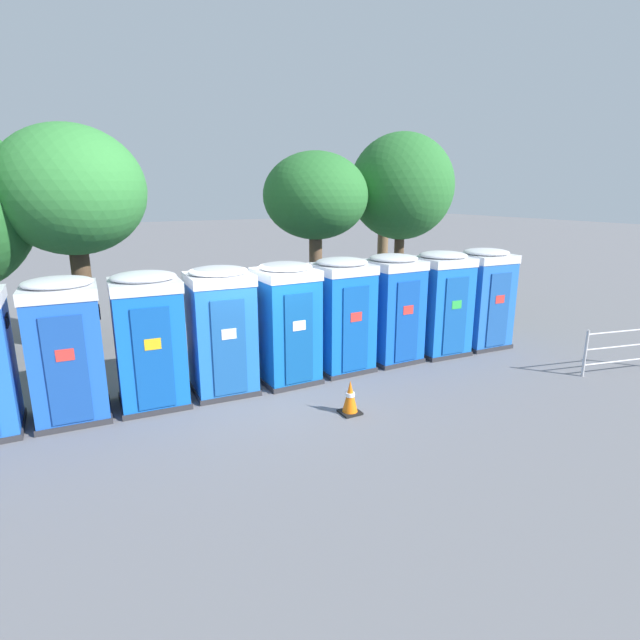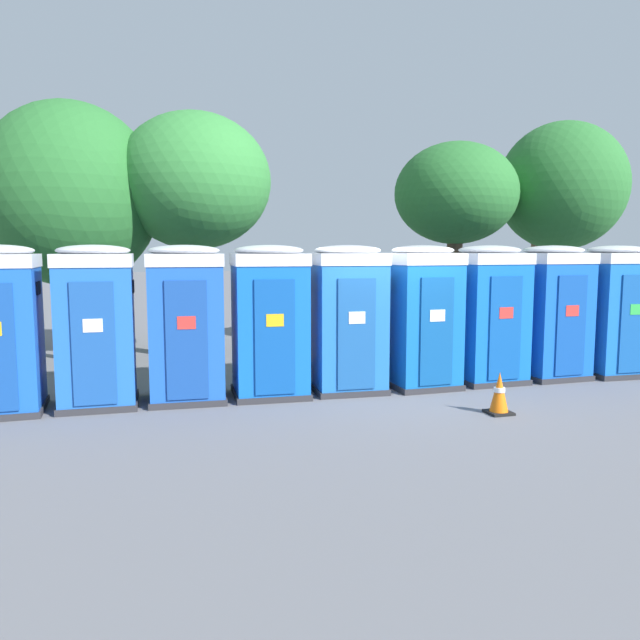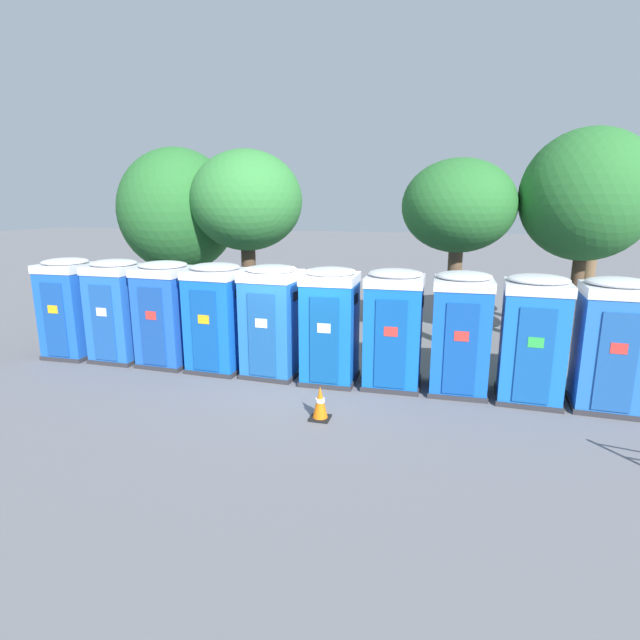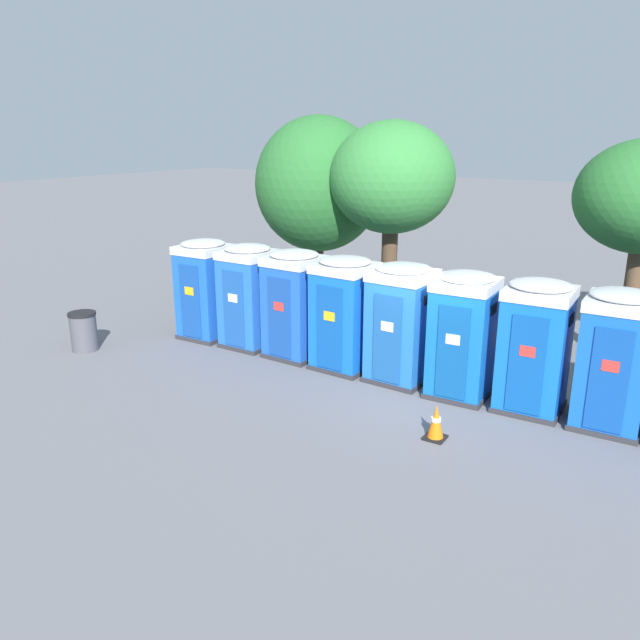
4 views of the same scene
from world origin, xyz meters
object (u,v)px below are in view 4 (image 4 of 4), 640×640
Objects in this scene: portapotty_5 at (463,335)px; portapotty_1 at (249,296)px; street_tree_0 at (392,179)px; street_tree_3 at (319,185)px; portapotty_4 at (401,323)px; portapotty_6 at (535,346)px; trash_can at (84,331)px; portapotty_3 at (344,313)px; traffic_cone at (436,422)px; portapotty_7 at (614,359)px; portapotty_2 at (295,304)px; portapotty_0 at (205,289)px.

portapotty_1 is at bearing 178.34° from portapotty_5.
street_tree_3 is (-2.60, 0.47, -0.29)m from street_tree_0.
portapotty_4 is 2.75m from portapotty_6.
portapotty_4 and portapotty_6 have the same top height.
street_tree_0 reaches higher than trash_can.
street_tree_3 is at bearing 144.04° from portapotty_5.
portapotty_3 is 4.13m from portapotty_6.
trash_can is 9.03m from traffic_cone.
street_tree_0 is at bearing -10.23° from street_tree_3.
portapotty_5 and portapotty_6 have the same top height.
portapotty_7 is 10.26m from street_tree_3.
portapotty_6 is at bearing -38.49° from street_tree_0.
portapotty_1 is at bearing 159.16° from traffic_cone.
street_tree_0 is (1.90, 3.87, 2.63)m from portapotty_1.
portapotty_1 is 1.00× the size of portapotty_7.
portapotty_7 is at bearing 41.18° from traffic_cone.
portapotty_1 is 1.00× the size of portapotty_3.
portapotty_4 is at bearing 176.90° from portapotty_5.
portapotty_2 is at bearing 177.66° from portapotty_3.
portapotty_2 is at bearing 179.34° from portapotty_6.
portapotty_0 and portapotty_5 have the same top height.
street_tree_0 is at bearing 82.33° from portapotty_2.
portapotty_1 is 6.31m from traffic_cone.
street_tree_0 reaches higher than portapotty_4.
portapotty_4 is 1.00× the size of portapotty_5.
traffic_cone is (9.02, 0.22, -0.17)m from trash_can.
portapotty_0 is at bearing 179.72° from portapotty_6.
street_tree_0 is at bearing 50.09° from portapotty_0.
portapotty_1 reaches higher than trash_can.
street_tree_0 is at bearing 51.04° from trash_can.
portapotty_2 is 2.75m from portapotty_4.
portapotty_1 is 6.88m from portapotty_6.
portapotty_3 is at bearing 145.20° from traffic_cone.
street_tree_3 is at bearing 127.99° from portapotty_3.
portapotty_4 is at bearing -0.40° from portapotty_0.
portapotty_5 is 9.03m from trash_can.
portapotty_0 is 9.63m from portapotty_7.
portapotty_2 is 4.13m from portapotty_5.
portapotty_2 and portapotty_7 have the same top height.
portapotty_7 is 3.97× the size of traffic_cone.
portapotty_4 is (1.38, -0.01, 0.00)m from portapotty_3.
portapotty_3 is (1.37, -0.06, -0.00)m from portapotty_2.
portapotty_0 is 1.00× the size of portapotty_6.
street_tree_3 is (0.67, 4.39, 2.34)m from portapotty_0.
portapotty_4 is at bearing -1.28° from portapotty_2.
portapotty_7 is (4.13, -0.01, 0.00)m from portapotty_4.
street_tree_0 is at bearing 63.86° from portapotty_1.
portapotty_5 reaches higher than traffic_cone.
portapotty_5 is at bearing -176.99° from portapotty_6.
trash_can is at bearing -127.37° from portapotty_0.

